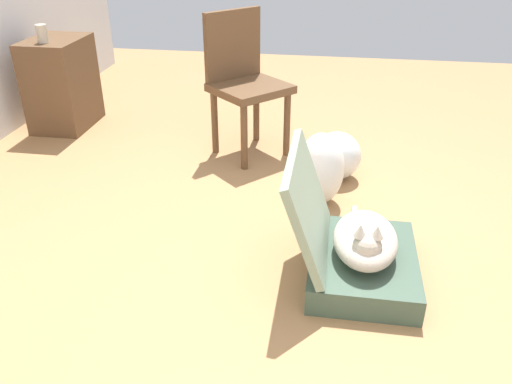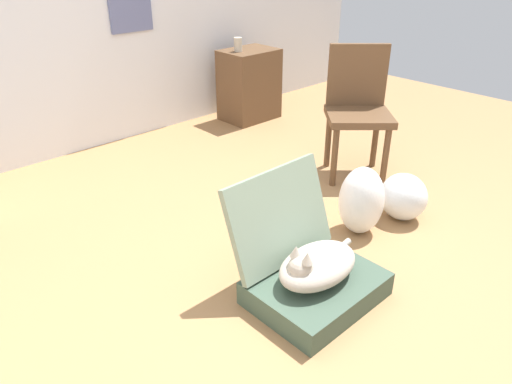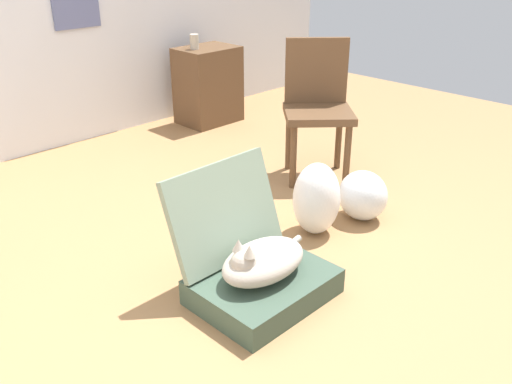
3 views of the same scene
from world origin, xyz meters
name	(u,v)px [view 1 (image 1 of 3)]	position (x,y,z in m)	size (l,w,h in m)	color
ground_plane	(290,253)	(0.00, 0.00, 0.00)	(7.68, 7.68, 0.00)	#9E7247
suitcase_base	(362,265)	(-0.13, -0.34, 0.06)	(0.61, 0.47, 0.12)	#384C3D
suitcase_lid	(308,205)	(-0.13, -0.08, 0.35)	(0.61, 0.47, 0.04)	gray
cat	(365,240)	(-0.14, -0.34, 0.21)	(0.52, 0.28, 0.22)	#B2A899
plastic_bag_white	(320,169)	(0.53, -0.11, 0.21)	(0.26, 0.26, 0.42)	white
plastic_bag_clear	(337,156)	(0.85, -0.19, 0.15)	(0.27, 0.29, 0.30)	silver
side_table	(62,84)	(1.43, 1.85, 0.33)	(0.51, 0.38, 0.65)	brown
vase_tall	(42,34)	(1.30, 1.86, 0.71)	(0.07, 0.07, 0.12)	#B7AD99
chair	(244,78)	(1.18, 0.43, 0.50)	(0.60, 0.60, 0.92)	brown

